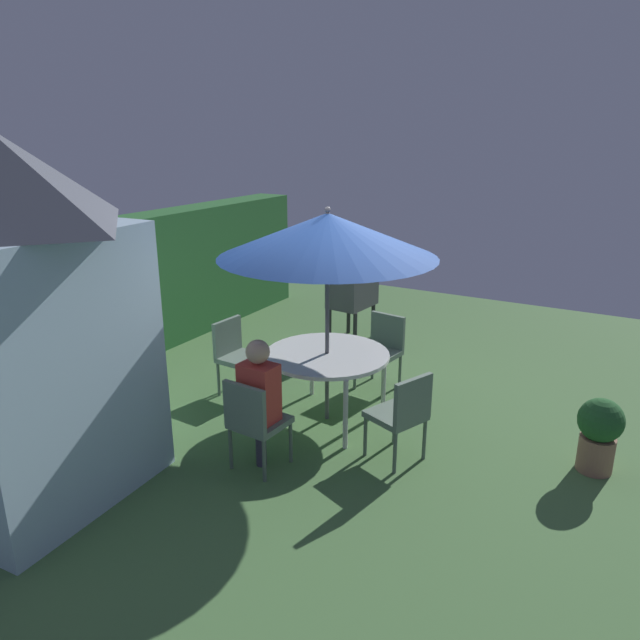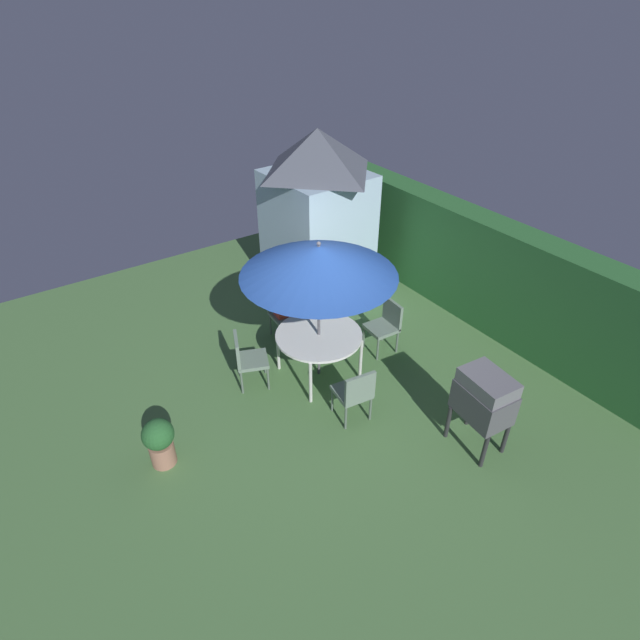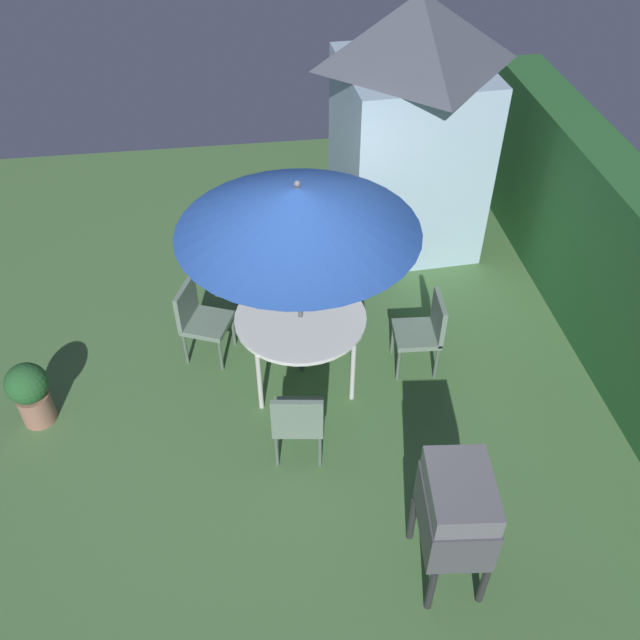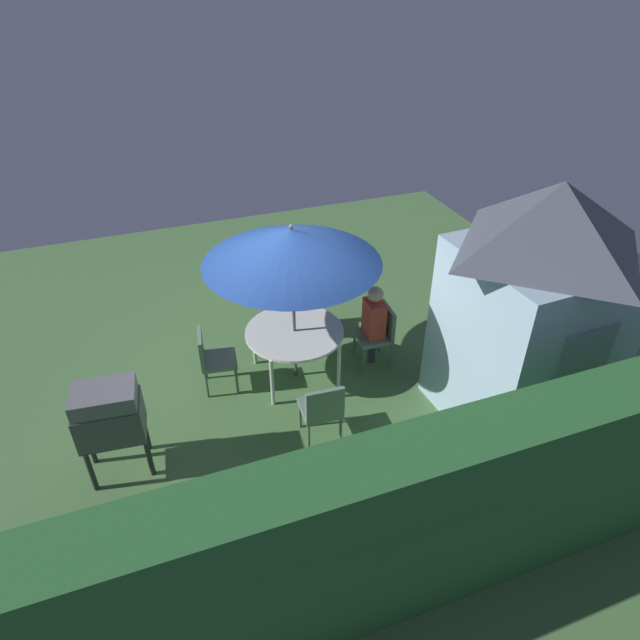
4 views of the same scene
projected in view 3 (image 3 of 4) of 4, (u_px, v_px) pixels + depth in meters
name	position (u px, v px, depth m)	size (l,w,h in m)	color
ground_plane	(288.00, 388.00, 7.12)	(11.00, 11.00, 0.00)	#47703D
hedge_backdrop	(631.00, 289.00, 6.83)	(7.50, 0.58, 1.92)	#28602D
garden_shed	(410.00, 124.00, 8.21)	(1.91, 1.84, 3.10)	#9EBCD1
patio_table	(301.00, 320.00, 6.85)	(1.33, 1.33, 0.77)	white
patio_umbrella	(298.00, 209.00, 5.97)	(2.24, 2.24, 2.32)	#4C4C51
bbq_grill	(456.00, 510.00, 5.07)	(0.75, 0.57, 1.20)	#47474C
chair_near_shed	(297.00, 263.00, 7.89)	(0.50, 0.49, 0.90)	slate
chair_far_side	(199.00, 317.00, 7.18)	(0.60, 0.60, 0.90)	slate
chair_toward_hedge	(298.00, 419.00, 6.14)	(0.52, 0.52, 0.90)	slate
chair_toward_house	(425.00, 329.00, 7.04)	(0.49, 0.49, 0.90)	slate
potted_plant_by_shed	(30.00, 392.00, 6.55)	(0.41, 0.41, 0.72)	#936651
person_in_red	(296.00, 249.00, 7.65)	(0.26, 0.36, 1.26)	#CC3D33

